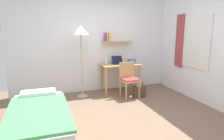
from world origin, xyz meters
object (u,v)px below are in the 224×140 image
Objects in this scene: bed at (39,123)px; book_stack at (132,61)px; standing_lamp at (81,35)px; laptop at (117,62)px; water_bottle at (106,61)px; desk at (120,69)px; desk_chair at (129,78)px; handbag at (139,91)px.

book_stack is (2.38, 1.84, 0.56)m from bed.
bed is 1.06× the size of standing_lamp.
standing_lamp reaches higher than laptop.
laptop and water_bottle have the same top height.
desk_chair reaches higher than desk.
water_bottle is at bearing 126.30° from desk_chair.
laptop is (1.99, 1.91, 0.55)m from bed.
bed is 4.21× the size of handbag.
laptop is 0.33m from water_bottle.
desk_chair reaches higher than bed.
book_stack is at bearing 1.80° from desk.
bed is 2.35m from standing_lamp.
desk is 2.31× the size of handbag.
water_bottle reaches higher than desk.
laptop is at bearing 113.31° from handbag.
desk is at bearing -6.64° from water_bottle.
book_stack is at bearing 83.33° from handbag.
water_bottle reaches higher than book_stack.
handbag is at bearing -21.01° from standing_lamp.
laptop is 0.39m from book_stack.
desk is 0.52m from desk_chair.
standing_lamp is (-1.08, 0.37, 1.04)m from desk_chair.
laptop is 1.49× the size of water_bottle.
bed is 2.59m from handbag.
desk reaches higher than handbag.
standing_lamp is at bearing 158.99° from handbag.
laptop is at bearing 43.69° from bed.
book_stack is (0.70, -0.03, -0.04)m from water_bottle.
laptop is at bearing 98.09° from desk_chair.
bed is at bearing -147.47° from desk_chair.
desk_chair is 4.28× the size of water_bottle.
water_bottle is 0.70m from book_stack.
laptop is at bearing 170.37° from book_stack.
water_bottle is at bearing 177.39° from book_stack.
standing_lamp is at bearing -168.08° from laptop.
desk is 4.18× the size of book_stack.
standing_lamp is 3.96× the size of handbag.
water_bottle reaches higher than bed.
book_stack is 0.91m from handbag.
water_bottle is 0.45× the size of handbag.
desk_chair is at bearing -81.91° from laptop.
bed is 2.58m from water_bottle.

